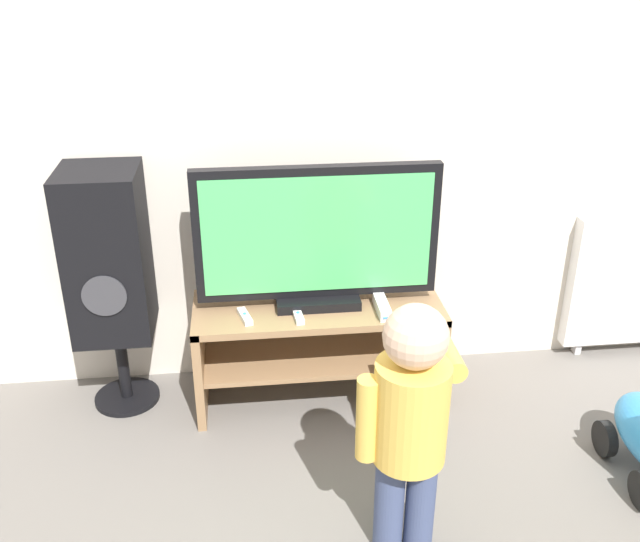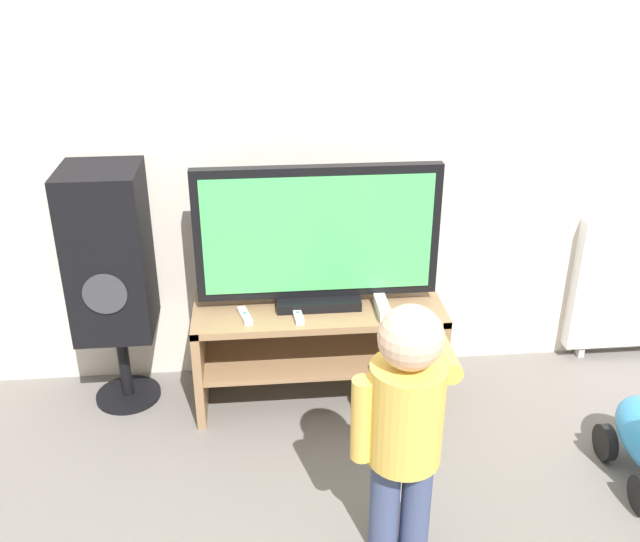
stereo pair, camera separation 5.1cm
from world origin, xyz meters
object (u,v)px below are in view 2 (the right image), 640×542
at_px(remote_secondary, 298,315).
at_px(game_console, 382,307).
at_px(speaker_tower, 109,257).
at_px(remote_primary, 245,316).
at_px(radiator, 634,284).
at_px(television, 318,239).
at_px(child, 406,413).

bearing_deg(remote_secondary, game_console, 2.07).
bearing_deg(speaker_tower, remote_primary, -15.86).
distance_m(game_console, radiator, 1.30).
bearing_deg(remote_secondary, radiator, 11.01).
relative_size(game_console, remote_primary, 1.44).
relative_size(television, speaker_tower, 0.94).
relative_size(remote_secondary, child, 0.14).
bearing_deg(television, child, -77.93).
xyz_separation_m(remote_secondary, child, (0.29, -0.78, 0.07)).
xyz_separation_m(game_console, remote_primary, (-0.57, 0.00, -0.01)).
xyz_separation_m(remote_secondary, radiator, (1.61, 0.31, -0.09)).
xyz_separation_m(child, speaker_tower, (-1.04, 0.95, 0.15)).
relative_size(remote_primary, child, 0.15).
height_order(television, remote_secondary, television).
bearing_deg(radiator, speaker_tower, -176.50).
bearing_deg(remote_secondary, child, -69.87).
xyz_separation_m(television, remote_secondary, (-0.09, -0.12, -0.29)).
height_order(game_console, radiator, radiator).
bearing_deg(radiator, television, -172.70).
bearing_deg(remote_secondary, remote_primary, 175.88).
distance_m(game_console, speaker_tower, 1.14).
xyz_separation_m(television, radiator, (1.52, 0.19, -0.37)).
height_order(game_console, remote_secondary, game_console).
height_order(television, game_console, television).
bearing_deg(game_console, television, 157.54).
relative_size(remote_secondary, speaker_tower, 0.12).
bearing_deg(child, remote_secondary, 110.13).
relative_size(game_console, radiator, 0.27).
distance_m(television, child, 0.94).
bearing_deg(child, game_console, 85.22).
height_order(television, speaker_tower, same).
xyz_separation_m(remote_primary, remote_secondary, (0.22, -0.02, 0.00)).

